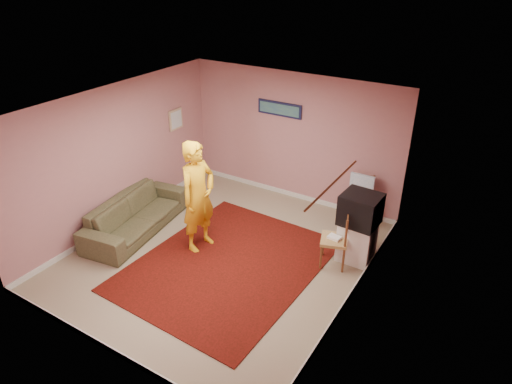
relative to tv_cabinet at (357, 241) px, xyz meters
The scene contains 26 objects.
ground 2.26m from the tv_cabinet, 150.95° to the right, with size 5.00×5.00×0.00m, color gray.
wall_back 2.59m from the tv_cabinet, 144.00° to the left, with size 4.50×0.02×2.60m, color #AF7375.
wall_front 4.19m from the tv_cabinet, 118.56° to the right, with size 4.50×0.02×2.60m, color #AF7375.
wall_left 4.44m from the tv_cabinet, 165.54° to the right, with size 0.02×5.00×2.60m, color #AF7375.
wall_right 1.48m from the tv_cabinet, 74.52° to the right, with size 0.02×5.00×2.60m, color #AF7375.
ceiling 3.17m from the tv_cabinet, 150.95° to the right, with size 4.50×5.00×0.02m, color white.
baseboard_back 2.42m from the tv_cabinet, 144.19° to the left, with size 4.50×0.02×0.10m, color silver.
baseboard_front 4.08m from the tv_cabinet, 118.62° to the right, with size 4.50×0.02×0.10m, color silver.
baseboard_left 4.34m from the tv_cabinet, 165.50° to the right, with size 0.02×5.00×0.10m, color silver.
baseboard_right 1.16m from the tv_cabinet, 75.01° to the right, with size 0.02×5.00×0.10m, color silver.
window 2.29m from the tv_cabinet, 81.57° to the right, with size 0.01×1.10×1.50m, color black.
curtain_sheer 2.33m from the tv_cabinet, 82.52° to the right, with size 0.01×0.75×2.10m, color silver.
curtain_floral 1.72m from the tv_cabinet, 79.52° to the right, with size 0.01×0.35×2.10m, color beige.
curtain_rod 2.81m from the tv_cabinet, 82.82° to the right, with size 0.02×0.02×1.40m, color brown.
picture_back 3.04m from the tv_cabinet, 148.42° to the left, with size 0.95×0.04×0.28m.
picture_left 4.37m from the tv_cabinet, behind, with size 0.04×0.38×0.42m.
area_rug 2.15m from the tv_cabinet, 143.67° to the right, with size 2.68×3.35×0.02m, color black.
tv_cabinet is the anchor object (origin of this frame).
crt_tv 0.60m from the tv_cabinet, behind, with size 0.63×0.57×0.51m.
chair_a 1.18m from the tv_cabinet, 108.46° to the left, with size 0.49×0.47×0.52m.
dvd_player 1.16m from the tv_cabinet, 108.46° to the left, with size 0.36×0.26×0.06m, color #B0AFB4.
blue_throw 1.25m from the tv_cabinet, 108.07° to the left, with size 0.45×0.06×0.47m, color #7FACD0.
chair_b 0.50m from the tv_cabinet, 128.29° to the right, with size 0.53×0.55×0.53m.
game_console 0.46m from the tv_cabinet, 128.29° to the right, with size 0.20×0.14×0.04m, color white.
sofa 3.95m from the tv_cabinet, 161.58° to the right, with size 2.22×0.87×0.65m, color brown.
person 2.71m from the tv_cabinet, 156.71° to the right, with size 0.71×0.47×1.94m, color gold.
Camera 1 is at (3.80, -5.12, 4.55)m, focal length 32.00 mm.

